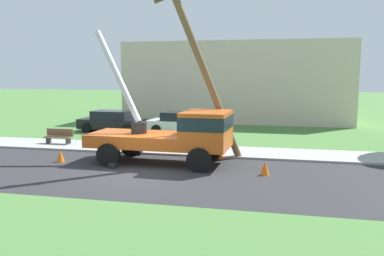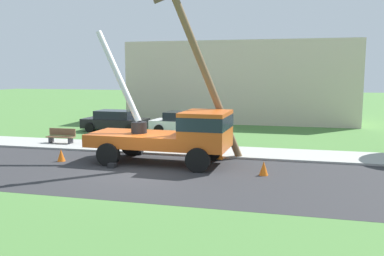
{
  "view_description": "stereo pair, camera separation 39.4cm",
  "coord_description": "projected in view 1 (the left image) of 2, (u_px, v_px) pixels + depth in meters",
  "views": [
    {
      "loc": [
        5.58,
        -15.03,
        3.99
      ],
      "look_at": [
        1.54,
        2.83,
        1.49
      ],
      "focal_mm": 38.21,
      "sensor_mm": 36.0,
      "label": 1
    },
    {
      "loc": [
        5.96,
        -14.94,
        3.99
      ],
      "look_at": [
        1.54,
        2.83,
        1.49
      ],
      "focal_mm": 38.21,
      "sensor_mm": 36.0,
      "label": 2
    }
  ],
  "objects": [
    {
      "name": "ground_plane",
      "position": [
        200.0,
        131.0,
        27.88
      ],
      "size": [
        120.0,
        120.0,
        0.0
      ],
      "primitive_type": "plane",
      "color": "#477538"
    },
    {
      "name": "traffic_cone_behind",
      "position": [
        60.0,
        156.0,
        18.28
      ],
      "size": [
        0.36,
        0.36,
        0.56
      ],
      "primitive_type": "cone",
      "color": "orange",
      "rests_on": "ground"
    },
    {
      "name": "traffic_cone_ahead",
      "position": [
        265.0,
        168.0,
        15.96
      ],
      "size": [
        0.36,
        0.36,
        0.56
      ],
      "primitive_type": "cone",
      "color": "orange",
      "rests_on": "ground"
    },
    {
      "name": "parked_sedan_black",
      "position": [
        112.0,
        121.0,
        27.64
      ],
      "size": [
        4.43,
        2.06,
        1.42
      ],
      "color": "black",
      "rests_on": "ground"
    },
    {
      "name": "traffic_cone_curbside",
      "position": [
        219.0,
        153.0,
        18.92
      ],
      "size": [
        0.36,
        0.36,
        0.56
      ],
      "primitive_type": "cone",
      "color": "orange",
      "rests_on": "ground"
    },
    {
      "name": "lowrise_building_backdrop",
      "position": [
        237.0,
        82.0,
        33.79
      ],
      "size": [
        18.0,
        6.0,
        6.4
      ],
      "primitive_type": "cube",
      "color": "beige",
      "rests_on": "ground"
    },
    {
      "name": "park_bench",
      "position": [
        59.0,
        137.0,
        22.46
      ],
      "size": [
        1.6,
        0.45,
        0.9
      ],
      "color": "brown",
      "rests_on": "ground"
    },
    {
      "name": "parked_sedan_white",
      "position": [
        182.0,
        123.0,
        26.66
      ],
      "size": [
        4.54,
        2.27,
        1.42
      ],
      "color": "silver",
      "rests_on": "ground"
    },
    {
      "name": "utility_truck",
      "position": [
        177.0,
        132.0,
        17.73
      ],
      "size": [
        6.76,
        3.21,
        5.98
      ],
      "color": "#C65119",
      "rests_on": "ground"
    },
    {
      "name": "road_asphalt",
      "position": [
        139.0,
        173.0,
        16.28
      ],
      "size": [
        80.0,
        7.12,
        0.01
      ],
      "primitive_type": "cube",
      "color": "#2B2B2D",
      "rests_on": "ground"
    },
    {
      "name": "sidewalk_strip",
      "position": [
        172.0,
        149.0,
        21.04
      ],
      "size": [
        80.0,
        2.73,
        0.1
      ],
      "primitive_type": "cube",
      "color": "#9E9E99",
      "rests_on": "ground"
    },
    {
      "name": "leaning_utility_pole",
      "position": [
        202.0,
        66.0,
        17.95
      ],
      "size": [
        3.62,
        2.57,
        8.36
      ],
      "color": "brown",
      "rests_on": "ground"
    }
  ]
}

